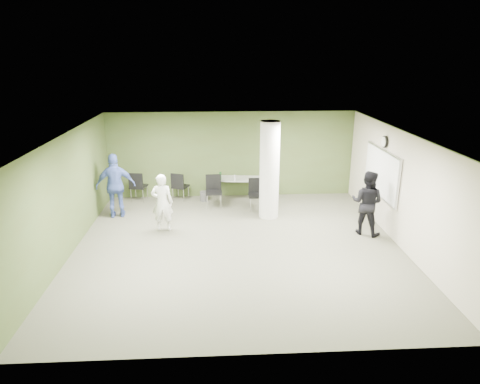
{
  "coord_description": "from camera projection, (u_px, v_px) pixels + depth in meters",
  "views": [
    {
      "loc": [
        -0.5,
        -9.65,
        4.58
      ],
      "look_at": [
        0.11,
        1.0,
        1.09
      ],
      "focal_mm": 32.0,
      "sensor_mm": 36.0,
      "label": 1
    }
  ],
  "objects": [
    {
      "name": "wall_left",
      "position": [
        67.0,
        196.0,
        9.96
      ],
      "size": [
        0.02,
        8.0,
        2.8
      ],
      "primitive_type": "cube",
      "color": "#475427",
      "rests_on": "floor"
    },
    {
      "name": "wastebasket",
      "position": [
        204.0,
        196.0,
        13.84
      ],
      "size": [
        0.27,
        0.27,
        0.31
      ],
      "primitive_type": "cylinder",
      "color": "#4C4C4C",
      "rests_on": "floor"
    },
    {
      "name": "man_blue",
      "position": [
        116.0,
        186.0,
        12.26
      ],
      "size": [
        1.16,
        0.62,
        1.88
      ],
      "primitive_type": "imported",
      "rotation": [
        0.0,
        0.0,
        3.3
      ],
      "color": "#435AA7",
      "rests_on": "floor"
    },
    {
      "name": "man_black",
      "position": [
        367.0,
        203.0,
        11.12
      ],
      "size": [
        1.05,
        1.01,
        1.71
      ],
      "primitive_type": "imported",
      "rotation": [
        0.0,
        0.0,
        2.52
      ],
      "color": "black",
      "rests_on": "floor"
    },
    {
      "name": "ceiling",
      "position": [
        238.0,
        135.0,
        9.73
      ],
      "size": [
        8.0,
        8.0,
        0.0
      ],
      "primitive_type": "plane",
      "rotation": [
        3.14,
        0.0,
        0.0
      ],
      "color": "white",
      "rests_on": "wall_back"
    },
    {
      "name": "chair_back_right",
      "position": [
        179.0,
        184.0,
        13.73
      ],
      "size": [
        0.6,
        0.6,
        0.93
      ],
      "rotation": [
        0.0,
        0.0,
        2.76
      ],
      "color": "black",
      "rests_on": "floor"
    },
    {
      "name": "chair_table_left",
      "position": [
        214.0,
        188.0,
        13.21
      ],
      "size": [
        0.51,
        0.51,
        1.0
      ],
      "rotation": [
        0.0,
        0.0,
        0.04
      ],
      "color": "black",
      "rests_on": "floor"
    },
    {
      "name": "floor",
      "position": [
        238.0,
        246.0,
        10.61
      ],
      "size": [
        8.0,
        8.0,
        0.0
      ],
      "primitive_type": "plane",
      "color": "#535543",
      "rests_on": "ground"
    },
    {
      "name": "whiteboard",
      "position": [
        381.0,
        173.0,
        11.49
      ],
      "size": [
        0.05,
        2.3,
        1.3
      ],
      "color": "silver",
      "rests_on": "wall_right_cream"
    },
    {
      "name": "chair_back_left",
      "position": [
        138.0,
        184.0,
        13.65
      ],
      "size": [
        0.57,
        0.57,
        0.97
      ],
      "rotation": [
        0.0,
        0.0,
        2.95
      ],
      "color": "black",
      "rests_on": "floor"
    },
    {
      "name": "wall_right_cream",
      "position": [
        402.0,
        190.0,
        10.38
      ],
      "size": [
        0.02,
        8.0,
        2.8
      ],
      "primitive_type": "cube",
      "color": "beige",
      "rests_on": "floor"
    },
    {
      "name": "chair_table_right",
      "position": [
        256.0,
        192.0,
        12.99
      ],
      "size": [
        0.47,
        0.47,
        0.95
      ],
      "rotation": [
        0.0,
        0.0,
        -0.01
      ],
      "color": "black",
      "rests_on": "floor"
    },
    {
      "name": "woman_white",
      "position": [
        162.0,
        203.0,
        11.35
      ],
      "size": [
        0.58,
        0.39,
        1.57
      ],
      "primitive_type": "imported",
      "rotation": [
        0.0,
        0.0,
        3.12
      ],
      "color": "white",
      "rests_on": "floor"
    },
    {
      "name": "column",
      "position": [
        269.0,
        170.0,
        12.12
      ],
      "size": [
        0.56,
        0.56,
        2.8
      ],
      "primitive_type": "cylinder",
      "color": "silver",
      "rests_on": "floor"
    },
    {
      "name": "folding_table",
      "position": [
        238.0,
        180.0,
        13.77
      ],
      "size": [
        1.6,
        0.84,
        0.98
      ],
      "rotation": [
        0.0,
        0.0,
        -0.11
      ],
      "color": "#9C9C97",
      "rests_on": "floor"
    },
    {
      "name": "wall_back",
      "position": [
        232.0,
        155.0,
        13.97
      ],
      "size": [
        8.0,
        2.8,
        0.02
      ],
      "primitive_type": "cube",
      "rotation": [
        1.57,
        0.0,
        0.0
      ],
      "color": "#475427",
      "rests_on": "floor"
    },
    {
      "name": "wall_clock",
      "position": [
        384.0,
        142.0,
        11.22
      ],
      "size": [
        0.06,
        0.32,
        0.32
      ],
      "color": "black",
      "rests_on": "wall_right_cream"
    }
  ]
}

